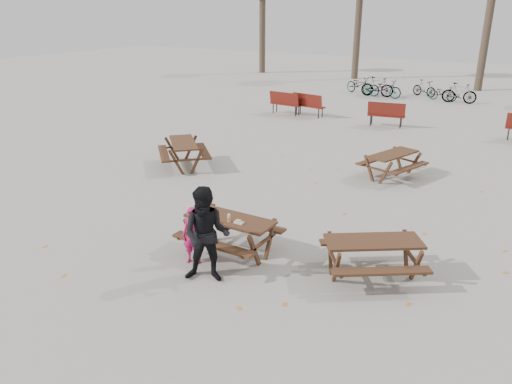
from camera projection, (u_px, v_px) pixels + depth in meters
The scene contains 13 objects.
ground at pixel (231, 253), 10.17m from camera, with size 80.00×80.00×0.00m, color gray.
main_picnic_table at pixel (230, 226), 9.97m from camera, with size 1.80×1.45×0.78m.
food_tray at pixel (239, 223), 9.64m from camera, with size 0.18×0.11×0.04m, color silver.
bread_roll at pixel (239, 221), 9.63m from camera, with size 0.14×0.06×0.05m, color tan.
soda_bottle at pixel (229, 218), 9.70m from camera, with size 0.07×0.07×0.17m.
child at pixel (193, 236), 9.59m from camera, with size 0.42×0.27×1.15m, color #BB1755.
adult at pixel (207, 235), 8.87m from camera, with size 0.87×0.68×1.80m, color black.
picnic_table_east at pixel (372, 258), 9.16m from camera, with size 1.73×1.40×0.75m, color #341D12, non-canonical shape.
picnic_table_north at pixel (184, 154), 15.45m from camera, with size 1.83×1.48×0.79m, color #341D12, non-canonical shape.
picnic_table_far at pixel (392, 165), 14.48m from camera, with size 1.68×1.36×0.73m, color #341D12, non-canonical shape.
park_bench_row at pixel (369, 111), 21.00m from camera, with size 11.46×1.05×1.03m.
bicycle_row at pixel (400, 88), 26.91m from camera, with size 7.23×2.35×1.06m.
fallen_leaves at pixel (306, 216), 11.93m from camera, with size 11.00×11.00×0.01m, color #C6762F, non-canonical shape.
Camera 1 is at (5.15, -7.50, 4.75)m, focal length 35.00 mm.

